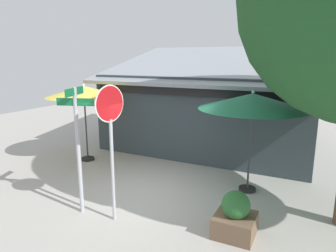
{
  "coord_description": "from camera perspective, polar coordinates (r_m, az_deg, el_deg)",
  "views": [
    {
      "loc": [
        3.58,
        -6.04,
        3.41
      ],
      "look_at": [
        -0.02,
        1.2,
        1.6
      ],
      "focal_mm": 32.43,
      "sensor_mm": 36.0,
      "label": 1
    }
  ],
  "objects": [
    {
      "name": "cafe_building",
      "position": [
        12.07,
        8.57,
        3.38
      ],
      "size": [
        7.92,
        5.6,
        3.93
      ],
      "color": "#333D42",
      "rests_on": "ground"
    },
    {
      "name": "stop_sign",
      "position": [
        6.24,
        -10.7,
        -0.5
      ],
      "size": [
        0.15,
        0.75,
        2.91
      ],
      "color": "#A8AAB2",
      "rests_on": "ground"
    },
    {
      "name": "ground_plane",
      "position": [
        7.83,
        -3.92,
        -13.64
      ],
      "size": [
        28.0,
        28.0,
        0.1
      ],
      "primitive_type": "cube",
      "color": "#ADA8A0"
    },
    {
      "name": "patio_umbrella_mustard_left",
      "position": [
        10.35,
        -15.53,
        6.2
      ],
      "size": [
        2.44,
        2.44,
        2.6
      ],
      "color": "black",
      "rests_on": "ground"
    },
    {
      "name": "street_sign_post",
      "position": [
        6.82,
        -16.61,
        -2.13
      ],
      "size": [
        0.79,
        0.85,
        2.83
      ],
      "color": "#A8AAB2",
      "rests_on": "ground"
    },
    {
      "name": "patio_umbrella_forest_green_center",
      "position": [
        7.8,
        15.61,
        4.4
      ],
      "size": [
        2.7,
        2.7,
        2.64
      ],
      "color": "black",
      "rests_on": "ground"
    },
    {
      "name": "sidewalk_planter",
      "position": [
        6.31,
        12.52,
        -16.34
      ],
      "size": [
        0.77,
        0.77,
        0.92
      ],
      "color": "brown",
      "rests_on": "ground"
    }
  ]
}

